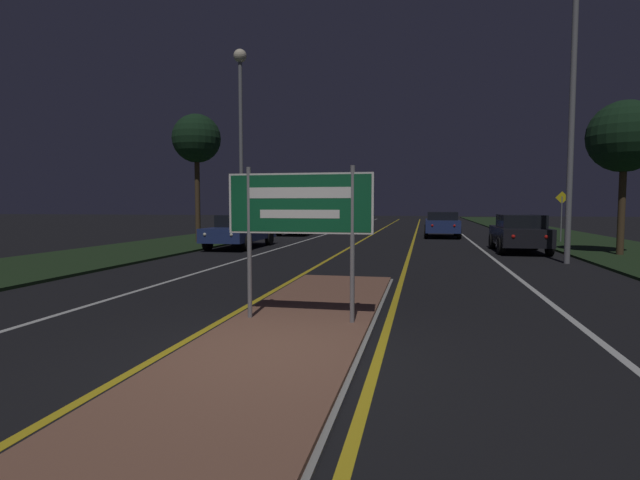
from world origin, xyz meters
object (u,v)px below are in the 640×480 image
(streetlight_right_near, at_px, (574,62))
(car_receding_1, at_px, (442,224))
(car_approaching_0, at_px, (241,230))
(warning_sign, at_px, (562,211))
(car_approaching_1, at_px, (298,222))
(highway_sign, at_px, (300,210))
(car_receding_0, at_px, (519,233))
(streetlight_left_near, at_px, (241,110))

(streetlight_right_near, height_order, car_receding_1, streetlight_right_near)
(streetlight_right_near, xyz_separation_m, car_approaching_0, (-12.24, 3.50, -5.50))
(car_approaching_0, height_order, warning_sign, warning_sign)
(car_approaching_1, bearing_deg, car_receding_1, -2.84)
(highway_sign, relative_size, warning_sign, 0.96)
(highway_sign, xyz_separation_m, warning_sign, (8.36, 18.78, -0.23))
(streetlight_right_near, height_order, car_receding_0, streetlight_right_near)
(car_receding_0, bearing_deg, warning_sign, 62.13)
(highway_sign, relative_size, streetlight_left_near, 0.26)
(car_receding_0, bearing_deg, car_receding_1, 106.98)
(highway_sign, distance_m, warning_sign, 20.55)
(highway_sign, xyz_separation_m, car_receding_0, (5.51, 13.38, -1.00))
(car_receding_0, xyz_separation_m, warning_sign, (2.85, 5.40, 0.77))
(car_receding_1, bearing_deg, highway_sign, -97.33)
(highway_sign, distance_m, car_approaching_1, 23.29)
(highway_sign, xyz_separation_m, streetlight_right_near, (6.28, 9.67, 4.49))
(streetlight_left_near, relative_size, car_approaching_1, 2.21)
(highway_sign, height_order, car_receding_0, highway_sign)
(streetlight_right_near, relative_size, car_receding_1, 1.97)
(car_approaching_1, bearing_deg, car_approaching_0, -90.90)
(highway_sign, distance_m, streetlight_left_near, 16.84)
(car_receding_1, relative_size, warning_sign, 1.90)
(car_receding_0, distance_m, warning_sign, 6.15)
(highway_sign, height_order, car_approaching_0, highway_sign)
(streetlight_left_near, xyz_separation_m, streetlight_right_near, (12.83, -5.19, 0.02))
(streetlight_left_near, height_order, car_approaching_0, streetlight_left_near)
(car_receding_0, bearing_deg, highway_sign, -112.38)
(highway_sign, bearing_deg, warning_sign, 65.99)
(streetlight_right_near, height_order, warning_sign, streetlight_right_near)
(warning_sign, bearing_deg, car_receding_1, 148.88)
(streetlight_left_near, bearing_deg, car_approaching_0, -70.95)
(streetlight_right_near, relative_size, car_approaching_0, 1.88)
(warning_sign, bearing_deg, car_approaching_1, 165.14)
(car_receding_1, relative_size, car_approaching_1, 1.13)
(car_receding_1, xyz_separation_m, car_approaching_0, (-8.80, -8.94, -0.02))
(streetlight_right_near, distance_m, car_receding_0, 6.67)
(streetlight_left_near, relative_size, streetlight_right_near, 0.99)
(streetlight_right_near, xyz_separation_m, warning_sign, (2.08, 9.11, -4.72))
(streetlight_left_near, distance_m, streetlight_right_near, 13.84)
(car_approaching_0, relative_size, warning_sign, 1.99)
(car_receding_1, height_order, car_approaching_1, car_approaching_1)
(streetlight_left_near, height_order, car_approaching_1, streetlight_left_near)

